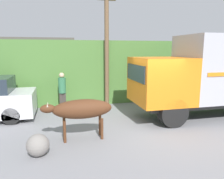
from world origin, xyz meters
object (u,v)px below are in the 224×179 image
cargo_truck (219,73)px  pedestrian_on_hill (62,90)px  utility_pole (107,44)px  brown_cow (81,110)px  roadside_rock (38,145)px

cargo_truck → pedestrian_on_hill: bearing=156.1°
pedestrian_on_hill → utility_pole: bearing=-175.5°
brown_cow → utility_pole: bearing=77.0°
pedestrian_on_hill → utility_pole: utility_pole is taller
roadside_rock → brown_cow: bearing=34.4°
pedestrian_on_hill → roadside_rock: size_ratio=2.93×
cargo_truck → brown_cow: (-5.96, -1.24, -0.88)m
cargo_truck → utility_pole: size_ratio=1.18×
roadside_rock → utility_pole: bearing=58.9°
cargo_truck → roadside_rock: 7.67m
cargo_truck → roadside_rock: cargo_truck is taller
cargo_truck → pedestrian_on_hill: cargo_truck is taller
brown_cow → utility_pole: size_ratio=0.37×
brown_cow → utility_pole: utility_pole is taller
brown_cow → roadside_rock: size_ratio=3.65×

